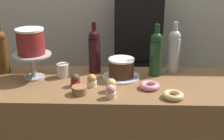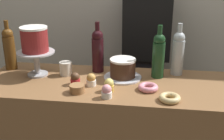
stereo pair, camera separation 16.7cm
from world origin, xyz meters
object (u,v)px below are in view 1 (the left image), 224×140
(cake_stand_pedestal, at_px, (33,62))
(white_layer_cake, at_px, (31,41))
(wine_bottle_green, at_px, (156,53))
(cupcake_chocolate, at_px, (75,80))
(cupcake_strawberry, at_px, (111,92))
(wine_bottle_amber, at_px, (2,51))
(cookie_stack, at_px, (80,90))
(wine_bottle_clear, at_px, (174,50))
(coffee_cup_ceramic, at_px, (63,70))
(cupcake_caramel, at_px, (92,81))
(donut_glazed, at_px, (173,95))
(barista_figure, at_px, (137,58))
(donut_pink, at_px, (149,86))
(wine_bottle_dark_red, at_px, (94,50))
(cupcake_lemon, at_px, (112,85))
(chocolate_round_cake, at_px, (121,67))

(cake_stand_pedestal, height_order, white_layer_cake, white_layer_cake)
(wine_bottle_green, relative_size, cupcake_chocolate, 4.38)
(cupcake_chocolate, relative_size, cupcake_strawberry, 1.00)
(wine_bottle_amber, height_order, cookie_stack, wine_bottle_amber)
(wine_bottle_clear, bearing_deg, cookie_stack, -147.31)
(coffee_cup_ceramic, bearing_deg, cupcake_caramel, -36.55)
(cake_stand_pedestal, bearing_deg, donut_glazed, -17.39)
(cupcake_chocolate, bearing_deg, wine_bottle_clear, 22.98)
(wine_bottle_green, distance_m, cookie_stack, 0.54)
(cupcake_chocolate, height_order, barista_figure, barista_figure)
(cake_stand_pedestal, relative_size, donut_pink, 2.06)
(wine_bottle_dark_red, relative_size, donut_pink, 2.91)
(wine_bottle_clear, distance_m, cupcake_strawberry, 0.57)
(cupcake_chocolate, xyz_separation_m, coffee_cup_ceramic, (-0.10, 0.14, 0.01))
(wine_bottle_dark_red, bearing_deg, cupcake_chocolate, -111.50)
(wine_bottle_amber, relative_size, wine_bottle_clear, 1.00)
(cake_stand_pedestal, height_order, donut_glazed, cake_stand_pedestal)
(cupcake_lemon, relative_size, cookie_stack, 0.88)
(cupcake_chocolate, bearing_deg, coffee_cup_ceramic, 124.75)
(wine_bottle_green, xyz_separation_m, coffee_cup_ceramic, (-0.57, -0.05, -0.10))
(cake_stand_pedestal, distance_m, wine_bottle_dark_red, 0.39)
(chocolate_round_cake, relative_size, wine_bottle_green, 0.48)
(wine_bottle_clear, height_order, coffee_cup_ceramic, wine_bottle_clear)
(donut_glazed, bearing_deg, white_layer_cake, 162.61)
(chocolate_round_cake, relative_size, wine_bottle_dark_red, 0.48)
(donut_glazed, relative_size, donut_pink, 1.00)
(cupcake_caramel, distance_m, cupcake_strawberry, 0.19)
(chocolate_round_cake, height_order, donut_glazed, chocolate_round_cake)
(barista_figure, bearing_deg, cupcake_caramel, -113.02)
(donut_glazed, bearing_deg, donut_pink, 133.29)
(chocolate_round_cake, distance_m, wine_bottle_clear, 0.36)
(cake_stand_pedestal, relative_size, wine_bottle_green, 0.71)
(wine_bottle_green, bearing_deg, chocolate_round_cake, -166.74)
(chocolate_round_cake, bearing_deg, wine_bottle_amber, 175.12)
(white_layer_cake, relative_size, wine_bottle_dark_red, 0.51)
(chocolate_round_cake, height_order, wine_bottle_green, wine_bottle_green)
(cupcake_lemon, height_order, donut_glazed, cupcake_lemon)
(cupcake_caramel, bearing_deg, donut_pink, -3.23)
(wine_bottle_dark_red, xyz_separation_m, wine_bottle_clear, (0.50, 0.02, 0.00))
(cupcake_strawberry, xyz_separation_m, barista_figure, (0.18, 0.84, -0.09))
(cupcake_caramel, bearing_deg, wine_bottle_clear, 27.05)
(wine_bottle_amber, distance_m, wine_bottle_dark_red, 0.58)
(wine_bottle_amber, bearing_deg, cupcake_strawberry, -26.41)
(donut_glazed, bearing_deg, cupcake_strawberry, -178.66)
(white_layer_cake, bearing_deg, cupcake_strawberry, -28.29)
(cake_stand_pedestal, xyz_separation_m, wine_bottle_amber, (-0.22, 0.09, 0.04))
(wine_bottle_dark_red, distance_m, wine_bottle_clear, 0.50)
(cupcake_strawberry, xyz_separation_m, coffee_cup_ceramic, (-0.31, 0.29, 0.01))
(coffee_cup_ceramic, bearing_deg, cupcake_lemon, -33.66)
(cupcake_chocolate, xyz_separation_m, cupcake_strawberry, (0.21, -0.15, 0.00))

